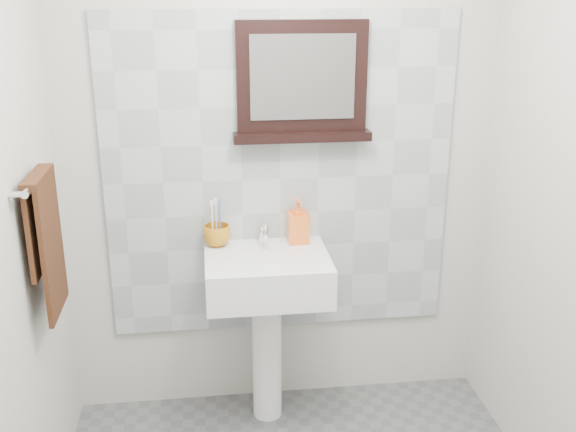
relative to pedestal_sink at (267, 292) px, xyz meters
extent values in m
cube|color=beige|center=(0.09, 0.23, 0.57)|extent=(2.00, 0.01, 2.50)
cube|color=#A5AEB3|center=(0.09, 0.21, 0.47)|extent=(1.60, 0.02, 1.50)
cylinder|color=white|center=(0.00, 0.05, -0.34)|extent=(0.14, 0.14, 0.68)
cube|color=white|center=(0.00, -0.01, 0.09)|extent=(0.55, 0.44, 0.18)
cylinder|color=silver|center=(0.00, -0.03, 0.17)|extent=(0.32, 0.32, 0.02)
cylinder|color=#4C4C4F|center=(0.00, -0.03, 0.18)|extent=(0.04, 0.04, 0.00)
cylinder|color=silver|center=(0.00, 0.14, 0.23)|extent=(0.04, 0.04, 0.09)
cylinder|color=silver|center=(0.00, 0.09, 0.25)|extent=(0.02, 0.10, 0.02)
cube|color=silver|center=(0.00, 0.15, 0.28)|extent=(0.02, 0.07, 0.01)
imported|color=#B67915|center=(-0.22, 0.14, 0.23)|extent=(0.15, 0.15, 0.10)
cylinder|color=white|center=(-0.23, 0.13, 0.29)|extent=(0.01, 0.01, 0.19)
cube|color=white|center=(-0.23, 0.13, 0.39)|extent=(0.01, 0.01, 0.03)
cylinder|color=#4766A3|center=(-0.20, 0.13, 0.29)|extent=(0.01, 0.01, 0.19)
cube|color=#4766A3|center=(-0.20, 0.13, 0.39)|extent=(0.01, 0.01, 0.03)
cylinder|color=white|center=(-0.22, 0.16, 0.29)|extent=(0.01, 0.01, 0.19)
cube|color=white|center=(-0.22, 0.16, 0.39)|extent=(0.01, 0.01, 0.03)
imported|color=#FF451E|center=(0.16, 0.14, 0.29)|extent=(0.10, 0.10, 0.21)
cube|color=black|center=(0.18, 0.19, 0.94)|extent=(0.58, 0.06, 0.48)
cube|color=#99999E|center=(0.18, 0.16, 0.94)|extent=(0.46, 0.01, 0.37)
cube|color=black|center=(0.18, 0.17, 0.68)|extent=(0.62, 0.11, 0.04)
cylinder|color=silver|center=(-0.86, -0.32, 0.66)|extent=(0.03, 0.40, 0.03)
cylinder|color=silver|center=(-0.89, -0.51, 0.66)|extent=(0.05, 0.02, 0.02)
cylinder|color=silver|center=(-0.89, -0.13, 0.66)|extent=(0.05, 0.02, 0.02)
cube|color=#321A0E|center=(-0.84, -0.32, 0.39)|extent=(0.02, 0.30, 0.52)
cube|color=#321A0E|center=(-0.88, -0.32, 0.48)|extent=(0.02, 0.30, 0.34)
cube|color=#321A0E|center=(-0.86, -0.32, 0.66)|extent=(0.06, 0.30, 0.03)
camera|label=1|loc=(-0.26, -2.76, 1.32)|focal=42.00mm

